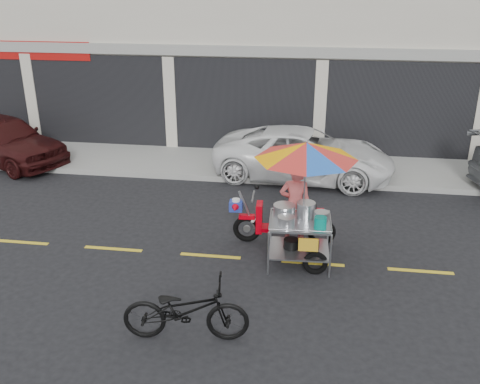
# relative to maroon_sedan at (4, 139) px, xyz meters

# --- Properties ---
(ground) EXTENTS (90.00, 90.00, 0.00)m
(ground) POSITION_rel_maroon_sedan_xyz_m (9.02, -4.65, -0.71)
(ground) COLOR black
(sidewalk) EXTENTS (45.00, 3.00, 0.15)m
(sidewalk) POSITION_rel_maroon_sedan_xyz_m (9.02, 0.85, -0.63)
(sidewalk) COLOR gray
(sidewalk) RESTS_ON ground
(shophouse_block) EXTENTS (36.00, 8.11, 10.40)m
(shophouse_block) POSITION_rel_maroon_sedan_xyz_m (11.84, 5.94, 3.53)
(shophouse_block) COLOR beige
(shophouse_block) RESTS_ON ground
(centerline) EXTENTS (42.00, 0.10, 0.01)m
(centerline) POSITION_rel_maroon_sedan_xyz_m (9.02, -4.65, -0.71)
(centerline) COLOR gold
(centerline) RESTS_ON ground
(maroon_sedan) EXTENTS (4.49, 3.22, 1.42)m
(maroon_sedan) POSITION_rel_maroon_sedan_xyz_m (0.00, 0.00, 0.00)
(maroon_sedan) COLOR black
(maroon_sedan) RESTS_ON ground
(white_pickup) EXTENTS (4.98, 2.68, 1.33)m
(white_pickup) POSITION_rel_maroon_sedan_xyz_m (8.66, 0.05, -0.05)
(white_pickup) COLOR white
(white_pickup) RESTS_ON ground
(near_bicycle) EXTENTS (1.96, 0.86, 1.00)m
(near_bicycle) POSITION_rel_maroon_sedan_xyz_m (7.17, -7.21, -0.21)
(near_bicycle) COLOR black
(near_bicycle) RESTS_ON ground
(food_vendor_rig) EXTENTS (2.48, 1.95, 2.45)m
(food_vendor_rig) POSITION_rel_maroon_sedan_xyz_m (8.70, -4.35, 0.82)
(food_vendor_rig) COLOR black
(food_vendor_rig) RESTS_ON ground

